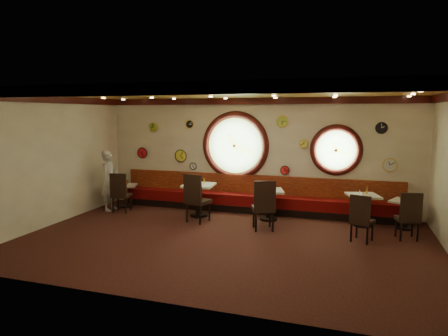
# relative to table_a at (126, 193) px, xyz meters

# --- Properties ---
(floor) EXTENTS (9.00, 6.00, 0.00)m
(floor) POSITION_rel_table_a_xyz_m (3.75, -2.17, -0.42)
(floor) COLOR black
(floor) RESTS_ON ground
(ceiling) EXTENTS (9.00, 6.00, 0.02)m
(ceiling) POSITION_rel_table_a_xyz_m (3.75, -2.17, 2.78)
(ceiling) COLOR #B57C33
(ceiling) RESTS_ON wall_back
(wall_back) EXTENTS (9.00, 0.02, 3.20)m
(wall_back) POSITION_rel_table_a_xyz_m (3.75, 0.83, 1.18)
(wall_back) COLOR beige
(wall_back) RESTS_ON floor
(wall_front) EXTENTS (9.00, 0.02, 3.20)m
(wall_front) POSITION_rel_table_a_xyz_m (3.75, -5.17, 1.18)
(wall_front) COLOR beige
(wall_front) RESTS_ON floor
(wall_left) EXTENTS (0.02, 6.00, 3.20)m
(wall_left) POSITION_rel_table_a_xyz_m (-0.75, -2.17, 1.18)
(wall_left) COLOR beige
(wall_left) RESTS_ON floor
(molding_back) EXTENTS (9.00, 0.10, 0.18)m
(molding_back) POSITION_rel_table_a_xyz_m (3.75, 0.78, 2.69)
(molding_back) COLOR #360C09
(molding_back) RESTS_ON wall_back
(molding_front) EXTENTS (9.00, 0.10, 0.18)m
(molding_front) POSITION_rel_table_a_xyz_m (3.75, -5.12, 2.69)
(molding_front) COLOR #360C09
(molding_front) RESTS_ON wall_back
(molding_left) EXTENTS (0.10, 6.00, 0.18)m
(molding_left) POSITION_rel_table_a_xyz_m (-0.70, -2.17, 2.69)
(molding_left) COLOR #360C09
(molding_left) RESTS_ON wall_back
(banquette_base) EXTENTS (8.00, 0.55, 0.20)m
(banquette_base) POSITION_rel_table_a_xyz_m (3.75, 0.55, -0.32)
(banquette_base) COLOR black
(banquette_base) RESTS_ON floor
(banquette_seat) EXTENTS (8.00, 0.55, 0.30)m
(banquette_seat) POSITION_rel_table_a_xyz_m (3.75, 0.55, -0.07)
(banquette_seat) COLOR #5C0709
(banquette_seat) RESTS_ON banquette_base
(banquette_back) EXTENTS (8.00, 0.10, 0.55)m
(banquette_back) POSITION_rel_table_a_xyz_m (3.75, 0.77, 0.33)
(banquette_back) COLOR #63070F
(banquette_back) RESTS_ON wall_back
(porthole_left_glass) EXTENTS (1.66, 0.02, 1.66)m
(porthole_left_glass) POSITION_rel_table_a_xyz_m (3.15, 0.82, 1.43)
(porthole_left_glass) COLOR #8DBC71
(porthole_left_glass) RESTS_ON wall_back
(porthole_left_frame) EXTENTS (1.98, 0.18, 1.98)m
(porthole_left_frame) POSITION_rel_table_a_xyz_m (3.15, 0.81, 1.43)
(porthole_left_frame) COLOR #360C09
(porthole_left_frame) RESTS_ON wall_back
(porthole_left_ring) EXTENTS (1.61, 0.03, 1.61)m
(porthole_left_ring) POSITION_rel_table_a_xyz_m (3.15, 0.78, 1.43)
(porthole_left_ring) COLOR gold
(porthole_left_ring) RESTS_ON wall_back
(porthole_right_glass) EXTENTS (1.10, 0.02, 1.10)m
(porthole_right_glass) POSITION_rel_table_a_xyz_m (5.95, 0.82, 1.38)
(porthole_right_glass) COLOR #8DBC71
(porthole_right_glass) RESTS_ON wall_back
(porthole_right_frame) EXTENTS (1.38, 0.18, 1.38)m
(porthole_right_frame) POSITION_rel_table_a_xyz_m (5.95, 0.81, 1.38)
(porthole_right_frame) COLOR #360C09
(porthole_right_frame) RESTS_ON wall_back
(porthole_right_ring) EXTENTS (1.09, 0.03, 1.09)m
(porthole_right_ring) POSITION_rel_table_a_xyz_m (5.95, 0.78, 1.38)
(porthole_right_ring) COLOR gold
(porthole_right_ring) RESTS_ON wall_back
(wall_clock_0) EXTENTS (0.24, 0.03, 0.24)m
(wall_clock_0) POSITION_rel_table_a_xyz_m (1.75, 0.79, 2.03)
(wall_clock_0) COLOR black
(wall_clock_0) RESTS_ON wall_back
(wall_clock_1) EXTENTS (0.34, 0.03, 0.34)m
(wall_clock_1) POSITION_rel_table_a_xyz_m (7.30, 0.79, 1.03)
(wall_clock_1) COLOR silver
(wall_clock_1) RESTS_ON wall_back
(wall_clock_2) EXTENTS (0.28, 0.03, 0.28)m
(wall_clock_2) POSITION_rel_table_a_xyz_m (7.05, 0.79, 1.98)
(wall_clock_2) COLOR black
(wall_clock_2) RESTS_ON wall_back
(wall_clock_3) EXTENTS (0.36, 0.03, 0.36)m
(wall_clock_3) POSITION_rel_table_a_xyz_m (1.45, 0.79, 1.08)
(wall_clock_3) COLOR yellow
(wall_clock_3) RESTS_ON wall_back
(wall_clock_4) EXTENTS (0.24, 0.03, 0.24)m
(wall_clock_4) POSITION_rel_table_a_xyz_m (4.60, 0.79, 0.78)
(wall_clock_4) COLOR red
(wall_clock_4) RESTS_ON wall_back
(wall_clock_5) EXTENTS (0.26, 0.03, 0.26)m
(wall_clock_5) POSITION_rel_table_a_xyz_m (0.55, 0.79, 1.93)
(wall_clock_5) COLOR #7CAF23
(wall_clock_5) RESTS_ON wall_back
(wall_clock_6) EXTENTS (0.30, 0.03, 0.30)m
(wall_clock_6) POSITION_rel_table_a_xyz_m (4.50, 0.79, 2.13)
(wall_clock_6) COLOR #A0BD3B
(wall_clock_6) RESTS_ON wall_back
(wall_clock_7) EXTENTS (0.20, 0.03, 0.20)m
(wall_clock_7) POSITION_rel_table_a_xyz_m (1.85, 0.79, 0.78)
(wall_clock_7) COLOR white
(wall_clock_7) RESTS_ON wall_back
(wall_clock_8) EXTENTS (0.22, 0.03, 0.22)m
(wall_clock_8) POSITION_rel_table_a_xyz_m (5.10, 0.79, 1.53)
(wall_clock_8) COLOR #DCE34B
(wall_clock_8) RESTS_ON wall_back
(wall_clock_9) EXTENTS (0.32, 0.03, 0.32)m
(wall_clock_9) POSITION_rel_table_a_xyz_m (0.15, 0.79, 1.13)
(wall_clock_9) COLOR red
(wall_clock_9) RESTS_ON wall_back
(table_a) EXTENTS (0.78, 0.78, 0.67)m
(table_a) POSITION_rel_table_a_xyz_m (0.00, 0.00, 0.00)
(table_a) COLOR black
(table_a) RESTS_ON floor
(table_b) EXTENTS (0.86, 0.86, 0.88)m
(table_b) POSITION_rel_table_a_xyz_m (2.45, -0.31, 0.13)
(table_b) COLOR black
(table_b) RESTS_ON floor
(table_c) EXTENTS (0.91, 0.91, 0.80)m
(table_c) POSITION_rel_table_a_xyz_m (4.33, -0.15, 0.09)
(table_c) COLOR black
(table_c) RESTS_ON floor
(table_d) EXTENTS (0.90, 0.90, 0.79)m
(table_d) POSITION_rel_table_a_xyz_m (6.66, 0.01, 0.08)
(table_d) COLOR black
(table_d) RESTS_ON floor
(table_e) EXTENTS (0.84, 0.84, 0.70)m
(table_e) POSITION_rel_table_a_xyz_m (7.63, 0.04, 0.02)
(table_e) COLOR black
(table_e) RESTS_ON floor
(chair_a) EXTENTS (0.54, 0.54, 0.70)m
(chair_a) POSITION_rel_table_a_xyz_m (0.21, -0.65, 0.22)
(chair_a) COLOR black
(chair_a) RESTS_ON floor
(chair_b) EXTENTS (0.65, 0.65, 0.78)m
(chair_b) POSITION_rel_table_a_xyz_m (2.61, -0.97, 0.30)
(chair_b) COLOR black
(chair_b) RESTS_ON floor
(chair_c) EXTENTS (0.66, 0.66, 0.75)m
(chair_c) POSITION_rel_table_a_xyz_m (4.42, -1.15, 0.28)
(chair_c) COLOR black
(chair_c) RESTS_ON floor
(chair_d) EXTENTS (0.56, 0.56, 0.65)m
(chair_d) POSITION_rel_table_a_xyz_m (6.59, -1.36, 0.18)
(chair_d) COLOR black
(chair_d) RESTS_ON floor
(chair_e) EXTENTS (0.53, 0.53, 0.67)m
(chair_e) POSITION_rel_table_a_xyz_m (7.59, -0.90, 0.19)
(chair_e) COLOR black
(chair_e) RESTS_ON floor
(condiment_a_salt) EXTENTS (0.04, 0.04, 0.10)m
(condiment_a_salt) POSITION_rel_table_a_xyz_m (-0.03, 0.05, 0.30)
(condiment_a_salt) COLOR silver
(condiment_a_salt) RESTS_ON table_a
(condiment_b_salt) EXTENTS (0.03, 0.03, 0.10)m
(condiment_b_salt) POSITION_rel_table_a_xyz_m (2.31, -0.19, 0.50)
(condiment_b_salt) COLOR #B8B8BC
(condiment_b_salt) RESTS_ON table_b
(condiment_c_salt) EXTENTS (0.04, 0.04, 0.10)m
(condiment_c_salt) POSITION_rel_table_a_xyz_m (4.23, -0.06, 0.43)
(condiment_c_salt) COLOR silver
(condiment_c_salt) RESTS_ON table_c
(condiment_d_salt) EXTENTS (0.04, 0.04, 0.10)m
(condiment_d_salt) POSITION_rel_table_a_xyz_m (6.57, 0.12, 0.42)
(condiment_d_salt) COLOR silver
(condiment_d_salt) RESTS_ON table_d
(condiment_a_pepper) EXTENTS (0.04, 0.04, 0.11)m
(condiment_a_pepper) POSITION_rel_table_a_xyz_m (-0.01, -0.07, 0.30)
(condiment_a_pepper) COLOR #B8B8BC
(condiment_a_pepper) RESTS_ON table_a
(condiment_b_pepper) EXTENTS (0.04, 0.04, 0.10)m
(condiment_b_pepper) POSITION_rel_table_a_xyz_m (2.49, -0.41, 0.51)
(condiment_b_pepper) COLOR silver
(condiment_b_pepper) RESTS_ON table_b
(condiment_c_pepper) EXTENTS (0.03, 0.03, 0.09)m
(condiment_c_pepper) POSITION_rel_table_a_xyz_m (4.39, -0.16, 0.43)
(condiment_c_pepper) COLOR silver
(condiment_c_pepper) RESTS_ON table_c
(condiment_d_pepper) EXTENTS (0.03, 0.03, 0.09)m
(condiment_d_pepper) POSITION_rel_table_a_xyz_m (6.65, -0.08, 0.41)
(condiment_d_pepper) COLOR silver
(condiment_d_pepper) RESTS_ON table_d
(condiment_a_bottle) EXTENTS (0.05, 0.05, 0.16)m
(condiment_a_bottle) POSITION_rel_table_a_xyz_m (0.04, 0.03, 0.32)
(condiment_a_bottle) COLOR #C6802E
(condiment_a_bottle) RESTS_ON table_a
(condiment_b_bottle) EXTENTS (0.04, 0.04, 0.14)m
(condiment_b_bottle) POSITION_rel_table_a_xyz_m (2.55, -0.16, 0.53)
(condiment_b_bottle) COLOR gold
(condiment_b_bottle) RESTS_ON table_b
(condiment_c_bottle) EXTENTS (0.06, 0.06, 0.18)m
(condiment_c_bottle) POSITION_rel_table_a_xyz_m (4.40, -0.04, 0.47)
(condiment_c_bottle) COLOR gold
(condiment_c_bottle) RESTS_ON table_c
(condiment_d_bottle) EXTENTS (0.05, 0.05, 0.17)m
(condiment_d_bottle) POSITION_rel_table_a_xyz_m (6.74, 0.14, 0.45)
(condiment_d_bottle) COLOR gold
(condiment_d_bottle) RESTS_ON table_d
(condiment_e_salt) EXTENTS (0.03, 0.03, 0.09)m
(condiment_e_salt) POSITION_rel_table_a_xyz_m (7.51, 0.08, 0.32)
(condiment_e_salt) COLOR silver
(condiment_e_salt) RESTS_ON table_e
(condiment_e_pepper) EXTENTS (0.04, 0.04, 0.11)m
(condiment_e_pepper) POSITION_rel_table_a_xyz_m (7.69, -0.01, 0.34)
(condiment_e_pepper) COLOR silver
(condiment_e_pepper) RESTS_ON table_e
(condiment_e_bottle) EXTENTS (0.05, 0.05, 0.15)m
(condiment_e_bottle) POSITION_rel_table_a_xyz_m (7.69, 0.11, 0.35)
(condiment_e_bottle) COLOR gold
(condiment_e_bottle) RESTS_ON table_e
(waiter) EXTENTS (0.46, 0.66, 1.72)m
(waiter) POSITION_rel_table_a_xyz_m (-0.22, -0.48, 0.44)
(waiter) COLOR silver
(waiter) RESTS_ON floor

